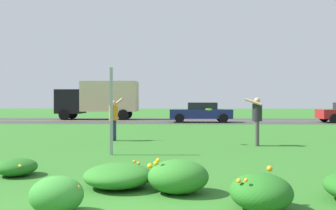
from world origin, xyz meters
TOP-DOWN VIEW (x-y plane):
  - ground_plane at (0.00, 12.49)m, footprint 120.00×120.00m
  - highway_strip at (0.00, 24.99)m, footprint 120.00×8.29m
  - highway_center_stripe at (0.00, 24.99)m, footprint 120.00×0.16m
  - daylily_clump_mid_center at (2.09, 1.44)m, footprint 0.88×0.97m
  - daylily_clump_mid_left at (-2.46, 3.70)m, footprint 0.83×0.86m
  - daylily_clump_front_left at (-0.75, 1.18)m, footprint 0.74×0.67m
  - daylily_clump_near_camera at (-0.17, 2.74)m, footprint 1.24×1.26m
  - daylily_clump_mid_right at (0.91, 2.36)m, footprint 1.03×0.88m
  - sign_post_near_path at (-1.04, 6.67)m, footprint 0.07×0.10m
  - person_thrower_orange_shirt at (-1.68, 10.46)m, footprint 0.54×0.53m
  - person_catcher_dark_shirt at (3.59, 9.00)m, footprint 0.61×0.53m
  - frisbee_lime at (1.94, 9.27)m, footprint 0.24×0.23m
  - car_navy_center_left at (2.43, 23.12)m, footprint 4.50×2.00m
  - box_truck_black at (-5.91, 26.85)m, footprint 6.70×2.46m

SIDE VIEW (x-z plane):
  - ground_plane at x=0.00m, z-range 0.00..0.00m
  - highway_strip at x=0.00m, z-range 0.00..0.01m
  - highway_center_stripe at x=0.00m, z-range 0.01..0.01m
  - daylily_clump_mid_left at x=-2.46m, z-range 0.00..0.36m
  - daylily_clump_near_camera at x=-0.17m, z-range 0.00..0.43m
  - daylily_clump_front_left at x=-0.75m, z-range 0.00..0.52m
  - daylily_clump_mid_center at x=2.09m, z-range -0.03..0.55m
  - daylily_clump_mid_right at x=0.91m, z-range -0.02..0.59m
  - car_navy_center_left at x=2.43m, z-range 0.01..1.46m
  - person_thrower_orange_shirt at x=-1.68m, z-range 0.10..1.79m
  - person_catcher_dark_shirt at x=3.59m, z-range 0.17..1.84m
  - frisbee_lime at x=1.94m, z-range 1.21..1.30m
  - sign_post_near_path at x=-1.04m, z-range 0.00..2.52m
  - box_truck_black at x=-5.91m, z-range 0.20..3.40m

